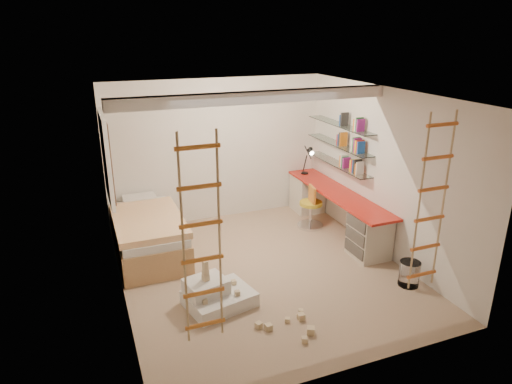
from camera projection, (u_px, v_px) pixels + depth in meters
name	position (u px, v px, depth m)	size (l,w,h in m)	color
floor	(263.00, 271.00, 6.79)	(4.50, 4.50, 0.00)	tan
ceiling_beam	(256.00, 97.00, 6.20)	(4.00, 0.18, 0.16)	white
window_frame	(106.00, 158.00, 6.90)	(0.06, 1.15, 1.35)	white
window_blind	(109.00, 158.00, 6.91)	(0.02, 1.00, 1.20)	#4C2D1E
rope_ladder_left	(202.00, 242.00, 4.28)	(0.41, 0.04, 2.13)	orange
rope_ladder_right	(431.00, 204.00, 5.20)	(0.41, 0.04, 2.13)	orange
waste_bin	(409.00, 274.00, 6.36)	(0.29, 0.29, 0.36)	white
desk	(335.00, 210.00, 7.99)	(0.56, 2.80, 0.75)	red
shelves	(339.00, 145.00, 7.91)	(0.25, 1.80, 0.71)	white
bed	(148.00, 234.00, 7.24)	(1.02, 2.00, 0.69)	#AD7F51
task_lamp	(309.00, 156.00, 8.57)	(0.14, 0.36, 0.57)	black
swivel_chair	(311.00, 212.00, 8.20)	(0.54, 0.54, 0.79)	gold
play_platform	(216.00, 295.00, 5.91)	(0.96, 0.82, 0.37)	silver
toy_blocks	(254.00, 303.00, 5.64)	(1.21, 1.27, 0.64)	#CCB284
books	(339.00, 141.00, 7.89)	(0.14, 0.70, 0.92)	white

